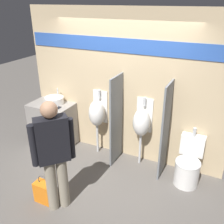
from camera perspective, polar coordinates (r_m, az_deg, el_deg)
ground_plane at (r=4.63m, az=-0.93°, el=-12.72°), size 16.00×16.00×0.00m
display_wall at (r=4.47m, az=2.39°, el=5.72°), size 3.76×0.07×2.70m
sink_counter at (r=5.26m, az=-13.32°, el=-2.73°), size 0.86×0.56×0.90m
sink_basin at (r=5.06m, az=-13.04°, el=2.63°), size 0.37×0.37×0.28m
cell_phone at (r=4.84m, az=-12.24°, el=0.89°), size 0.07×0.14×0.01m
divider_near_counter at (r=4.43m, az=0.99°, el=-1.98°), size 0.03×0.50×1.64m
divider_mid at (r=4.19m, az=12.07°, el=-4.26°), size 0.03×0.50×1.64m
urinal_near_counter at (r=4.69m, az=-3.41°, el=-0.23°), size 0.31×0.32×1.27m
urinal_far at (r=4.37m, az=6.82°, el=-2.33°), size 0.31×0.32×1.27m
toilet at (r=4.35m, az=17.00°, el=-11.64°), size 0.41×0.57×0.91m
person_in_vest at (r=3.46m, az=-13.15°, el=-9.16°), size 0.42×0.46×1.67m
shopping_bag at (r=4.03m, az=-15.07°, el=-17.25°), size 0.31×0.17×0.47m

